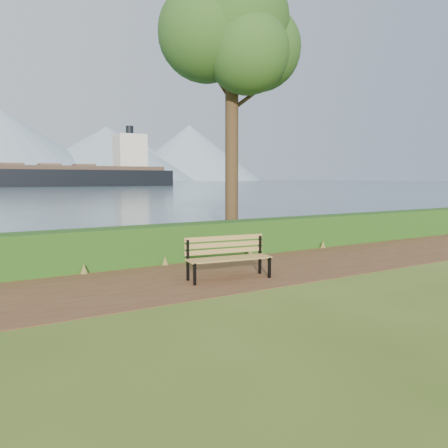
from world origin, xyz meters
TOP-DOWN VIEW (x-y plane):
  - ground at (0.00, 0.00)m, footprint 140.00×140.00m
  - path at (0.00, 0.30)m, footprint 40.00×3.40m
  - hedge at (0.00, 2.60)m, footprint 32.00×0.85m
  - bench at (-0.49, -0.13)m, footprint 2.00×0.83m
  - tree at (2.39, 4.38)m, footprint 5.04×4.24m
  - cargo_ship at (18.90, 118.50)m, footprint 64.18×10.56m

SIDE VIEW (x-z plane):
  - ground at x=0.00m, z-range 0.00..0.00m
  - path at x=0.00m, z-range 0.00..0.01m
  - hedge at x=0.00m, z-range 0.00..1.00m
  - bench at x=-0.49m, z-range 0.07..1.05m
  - cargo_ship at x=18.90m, z-range -6.83..12.63m
  - tree at x=2.39m, z-range 2.36..12.06m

